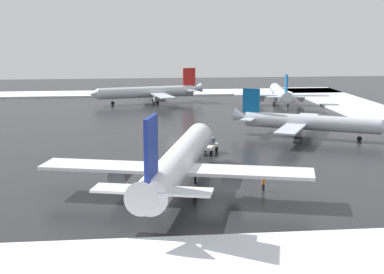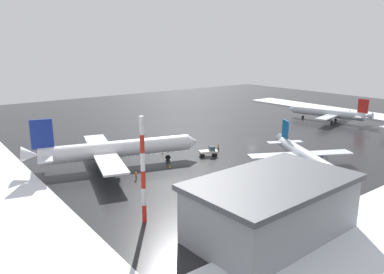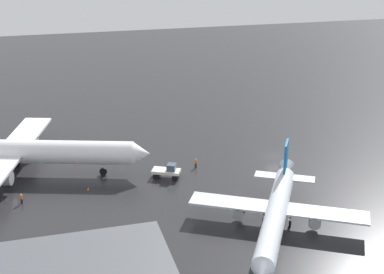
{
  "view_description": "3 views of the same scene",
  "coord_description": "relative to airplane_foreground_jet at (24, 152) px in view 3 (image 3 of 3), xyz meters",
  "views": [
    {
      "loc": [
        -115.75,
        9.01,
        21.23
      ],
      "look_at": [
        -25.75,
        -0.91,
        3.82
      ],
      "focal_mm": 55.0,
      "sensor_mm": 36.0,
      "label": 1
    },
    {
      "loc": [
        -79.21,
        -74.44,
        27.35
      ],
      "look_at": [
        -22.92,
        -0.51,
        4.61
      ],
      "focal_mm": 35.0,
      "sensor_mm": 36.0,
      "label": 2
    },
    {
      "loc": [
        -36.67,
        -91.21,
        42.13
      ],
      "look_at": [
        -15.12,
        0.02,
        5.11
      ],
      "focal_mm": 55.0,
      "sensor_mm": 36.0,
      "label": 3
    }
  ],
  "objects": [
    {
      "name": "ground_plane",
      "position": [
        43.18,
        -2.72,
        -4.03
      ],
      "size": [
        240.0,
        240.0,
        0.0
      ],
      "primitive_type": "plane",
      "color": "#232326"
    },
    {
      "name": "ground_crew_beside_wing",
      "position": [
        -0.42,
        -10.99,
        -3.06
      ],
      "size": [
        0.36,
        0.36,
        1.71
      ],
      "rotation": [
        0.0,
        0.0,
        5.46
      ],
      "color": "black",
      "rests_on": "ground_plane"
    },
    {
      "name": "airplane_foreground_jet",
      "position": [
        0.0,
        0.0,
        0.0
      ],
      "size": [
        40.36,
        33.92,
        12.19
      ],
      "rotation": [
        0.0,
        0.0,
        6.01
      ],
      "color": "white",
      "rests_on": "ground_plane"
    },
    {
      "name": "airplane_far_rear",
      "position": [
        34.05,
        -27.51,
        -1.06
      ],
      "size": [
        23.8,
        27.92,
        8.97
      ],
      "rotation": [
        0.0,
        0.0,
        4.23
      ],
      "color": "silver",
      "rests_on": "ground_plane"
    },
    {
      "name": "traffic_cone_mid_line",
      "position": [
        8.33,
        1.84,
        -3.75
      ],
      "size": [
        0.36,
        0.36,
        0.55
      ],
      "primitive_type": "cone",
      "color": "orange",
      "rests_on": "ground_plane"
    },
    {
      "name": "traffic_cone_near_nose",
      "position": [
        9.71,
        -8.69,
        -3.75
      ],
      "size": [
        0.36,
        0.36,
        0.55
      ],
      "primitive_type": "cone",
      "color": "orange",
      "rests_on": "ground_plane"
    },
    {
      "name": "ground_crew_mid_apron",
      "position": [
        28.34,
        -4.28,
        -3.06
      ],
      "size": [
        0.36,
        0.36,
        1.71
      ],
      "rotation": [
        0.0,
        0.0,
        1.17
      ],
      "color": "black",
      "rests_on": "ground_plane"
    },
    {
      "name": "ground_crew_near_tug",
      "position": [
        15.15,
        2.8,
        -3.06
      ],
      "size": [
        0.36,
        0.36,
        1.71
      ],
      "rotation": [
        0.0,
        0.0,
        5.52
      ],
      "color": "black",
      "rests_on": "ground_plane"
    },
    {
      "name": "pushback_tug",
      "position": [
        22.88,
        -7.06,
        -2.74
      ],
      "size": [
        5.1,
        3.91,
        2.5
      ],
      "rotation": [
        0.0,
        0.0,
        5.85
      ],
      "color": "silver",
      "rests_on": "ground_plane"
    }
  ]
}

